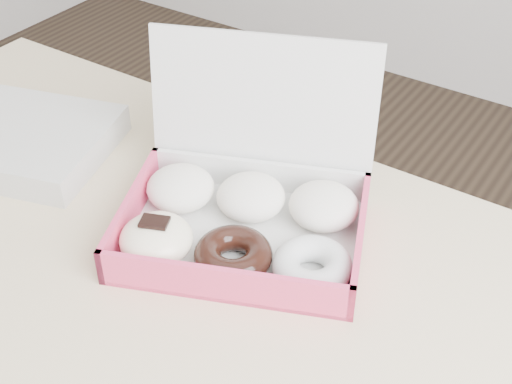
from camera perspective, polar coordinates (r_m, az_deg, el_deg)
The scene contains 3 objects.
table at distance 0.92m, azimuth -10.92°, elevation -10.81°, with size 1.20×0.80×0.75m.
donut_box at distance 0.89m, azimuth -1.05°, elevation -1.49°, with size 0.37×0.35×0.22m.
newspapers at distance 1.10m, azimuth -18.46°, elevation 4.03°, with size 0.26×0.21×0.04m, color silver.
Camera 1 is at (0.47, -0.40, 1.35)m, focal length 50.00 mm.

